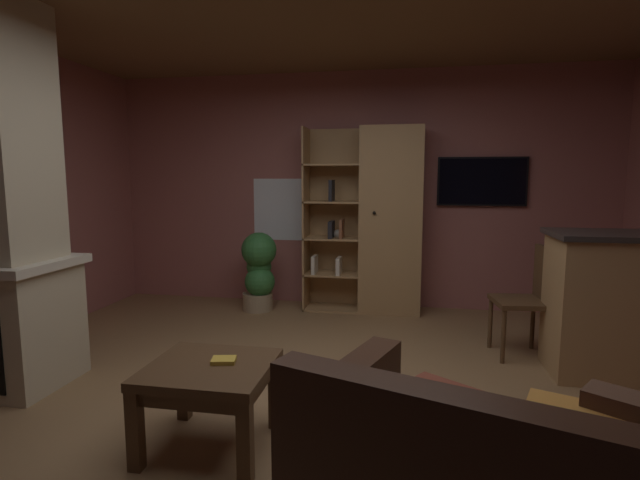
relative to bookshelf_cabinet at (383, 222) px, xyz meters
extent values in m
cube|color=olive|center=(-0.32, -2.43, -1.01)|extent=(5.63, 5.34, 0.02)
cube|color=#9E5B56|center=(-0.32, 0.27, 0.33)|extent=(5.75, 0.06, 2.66)
cube|color=white|center=(-1.21, 0.24, 0.10)|extent=(0.66, 0.01, 0.72)
cube|color=#BCAD8E|center=(-2.59, -2.41, -0.57)|extent=(0.93, 0.65, 0.85)
cube|color=#A87F51|center=(0.09, -0.01, 0.01)|extent=(0.67, 0.38, 2.02)
cube|color=#A87F51|center=(-0.55, 0.17, 0.01)|extent=(0.62, 0.02, 2.02)
cube|color=#A87F51|center=(-0.85, -0.01, 0.01)|extent=(0.02, 0.38, 2.02)
sphere|color=black|center=(-0.08, -0.21, 0.11)|extent=(0.04, 0.04, 0.04)
cube|color=#A87F51|center=(-0.55, -0.01, -0.99)|extent=(0.62, 0.38, 0.02)
cube|color=#A87F51|center=(-0.55, -0.01, -0.59)|extent=(0.62, 0.38, 0.02)
cube|color=#A87F51|center=(-0.55, -0.01, -0.19)|extent=(0.62, 0.38, 0.02)
cube|color=#A87F51|center=(-0.55, -0.01, 0.21)|extent=(0.62, 0.38, 0.02)
cube|color=#A87F51|center=(-0.55, -0.01, 0.62)|extent=(0.62, 0.38, 0.02)
cube|color=beige|center=(-0.74, -0.06, -0.48)|extent=(0.04, 0.23, 0.20)
cube|color=brown|center=(-0.44, -0.06, -0.08)|extent=(0.03, 0.23, 0.21)
cube|color=black|center=(-0.55, -0.06, 0.34)|extent=(0.04, 0.23, 0.23)
cube|color=beige|center=(-0.47, -0.06, -0.49)|extent=(0.04, 0.23, 0.19)
cube|color=black|center=(-0.56, -0.06, -0.09)|extent=(0.05, 0.23, 0.18)
sphere|color=beige|center=(-0.49, -0.01, -0.14)|extent=(0.10, 0.10, 0.10)
cube|color=#382116|center=(0.59, -3.95, -0.37)|extent=(1.56, 0.67, 0.42)
cube|color=#382116|center=(0.03, -3.34, -0.66)|extent=(0.44, 0.90, 0.67)
cube|color=#AD3D2D|center=(0.66, -3.72, -0.46)|extent=(0.49, 0.37, 0.38)
cube|color=#C67F33|center=(0.88, -3.63, -0.46)|extent=(0.41, 0.29, 0.36)
cube|color=brown|center=(0.47, -3.52, -0.46)|extent=(0.39, 0.33, 0.31)
cube|color=brown|center=(0.36, -3.61, -0.45)|extent=(0.47, 0.31, 0.32)
cube|color=#4C331E|center=(-0.77, -2.94, -0.55)|extent=(0.66, 0.62, 0.05)
cube|color=#4C331E|center=(-0.77, -2.94, -0.61)|extent=(0.60, 0.56, 0.08)
cube|color=#4C331E|center=(-1.06, -3.21, -0.79)|extent=(0.07, 0.07, 0.42)
cube|color=#4C331E|center=(-0.48, -3.21, -0.79)|extent=(0.07, 0.07, 0.42)
cube|color=#4C331E|center=(-1.06, -2.67, -0.79)|extent=(0.07, 0.07, 0.42)
cube|color=#4C331E|center=(-0.48, -2.67, -0.79)|extent=(0.07, 0.07, 0.42)
cube|color=gold|center=(-0.70, -2.90, -0.51)|extent=(0.15, 0.13, 0.02)
cube|color=#4C331E|center=(1.20, -1.17, -0.54)|extent=(0.47, 0.47, 0.04)
cube|color=#4C331E|center=(1.39, -1.15, -0.30)|extent=(0.09, 0.40, 0.44)
cylinder|color=#4C331E|center=(1.00, -1.02, -0.77)|extent=(0.04, 0.04, 0.46)
cylinder|color=#4C331E|center=(1.04, -1.37, -0.77)|extent=(0.04, 0.04, 0.46)
cylinder|color=#4C331E|center=(1.36, -0.97, -0.77)|extent=(0.04, 0.04, 0.46)
cylinder|color=#4C331E|center=(1.40, -1.33, -0.77)|extent=(0.04, 0.04, 0.46)
cylinder|color=#9E896B|center=(-1.37, -0.21, -0.90)|extent=(0.34, 0.34, 0.19)
sphere|color=#2D6B33|center=(-1.33, -0.23, -0.67)|extent=(0.34, 0.34, 0.34)
sphere|color=#2D6B33|center=(-1.36, -0.18, -0.51)|extent=(0.28, 0.28, 0.28)
sphere|color=#2D6B33|center=(-1.34, -0.23, -0.31)|extent=(0.39, 0.39, 0.39)
cube|color=black|center=(1.05, 0.21, 0.44)|extent=(0.94, 0.05, 0.53)
cube|color=black|center=(1.05, 0.19, 0.44)|extent=(0.90, 0.01, 0.49)
camera|label=1|loc=(0.28, -5.32, 0.49)|focal=27.27mm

